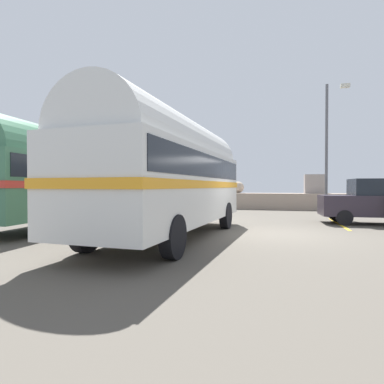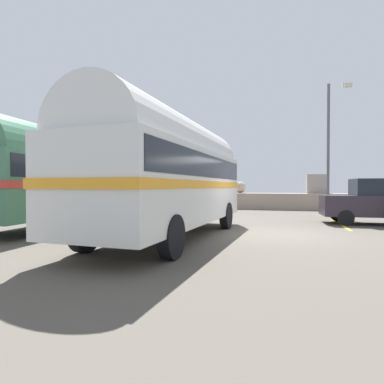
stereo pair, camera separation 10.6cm
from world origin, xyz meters
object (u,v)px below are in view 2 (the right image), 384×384
object	(u,v)px
second_coach	(63,174)
parked_car_nearest	(377,201)
vintage_coach	(171,170)
lamp_post	(331,143)

from	to	relation	value
second_coach	parked_car_nearest	bearing A→B (deg)	14.22
vintage_coach	lamp_post	distance (m)	10.33
vintage_coach	lamp_post	size ratio (longest dim) A/B	1.29
lamp_post	second_coach	bearing A→B (deg)	-148.08
lamp_post	vintage_coach	bearing A→B (deg)	-123.62
second_coach	lamp_post	bearing A→B (deg)	29.27
vintage_coach	lamp_post	xyz separation A→B (m)	(5.64, 8.48, 1.74)
second_coach	vintage_coach	bearing A→B (deg)	-21.84
second_coach	parked_car_nearest	distance (m)	12.69
second_coach	parked_car_nearest	size ratio (longest dim) A/B	2.09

